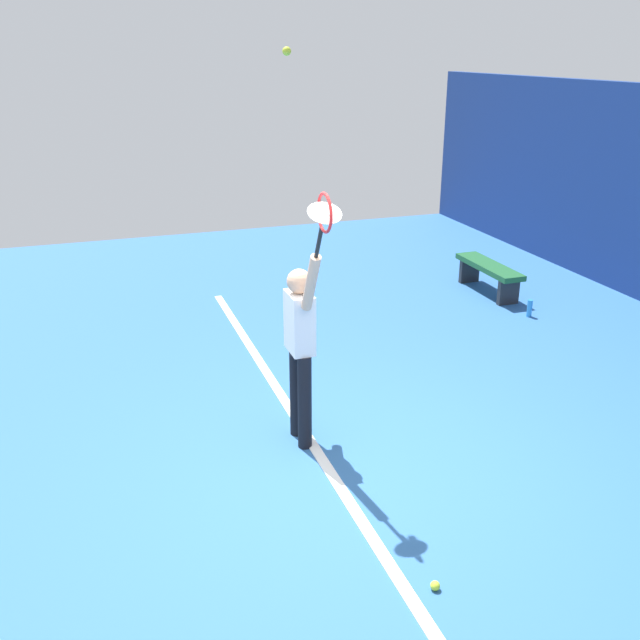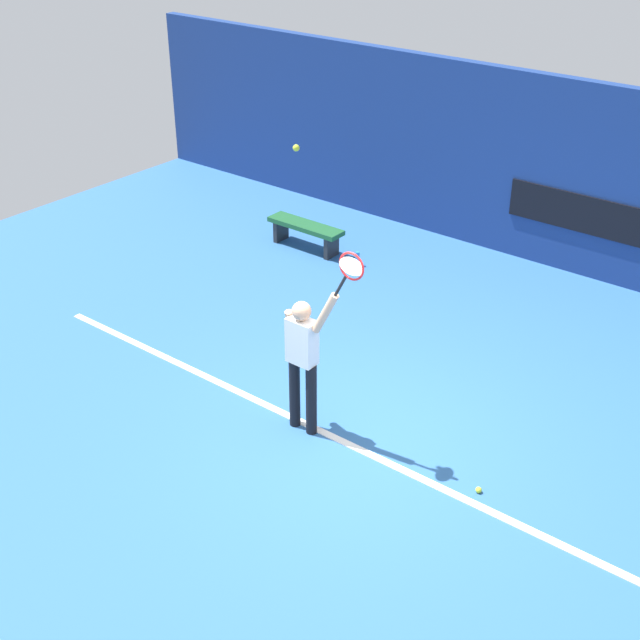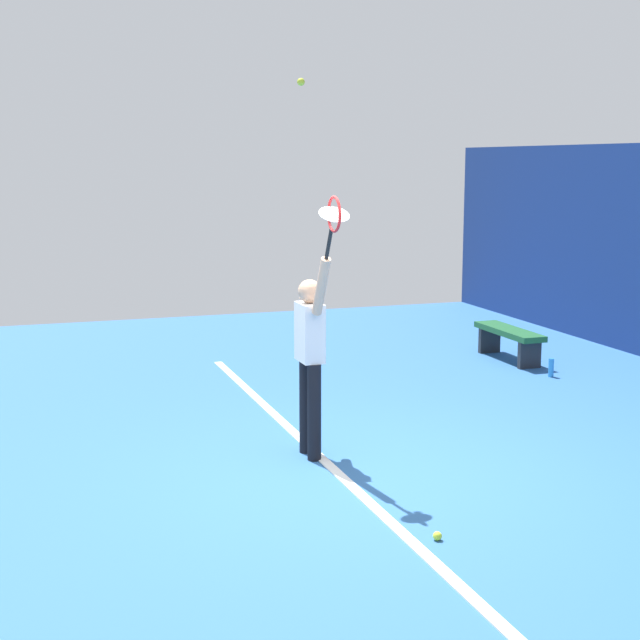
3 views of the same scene
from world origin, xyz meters
name	(u,v)px [view 1 (image 1 of 3)]	position (x,y,z in m)	size (l,w,h in m)	color
ground_plane	(348,472)	(0.00, 0.00, 0.00)	(18.00, 18.00, 0.00)	#2D609E
court_baseline	(332,475)	(0.00, -0.16, 0.01)	(10.00, 0.10, 0.01)	white
tennis_player	(301,342)	(-0.66, -0.22, 1.01)	(0.75, 0.31, 1.95)	black
tennis_racket	(324,216)	(-0.02, -0.23, 2.29)	(0.43, 0.27, 0.62)	black
tennis_ball	(287,51)	(-0.64, -0.32, 3.46)	(0.07, 0.07, 0.07)	#CCE033
court_bench	(489,271)	(-3.86, 3.76, 0.34)	(1.40, 0.36, 0.45)	#1E592D
water_bottle	(530,308)	(-2.78, 3.76, 0.12)	(0.07, 0.07, 0.24)	#338CD8
spare_ball	(435,586)	(1.54, 0.04, 0.03)	(0.07, 0.07, 0.07)	#CCE033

